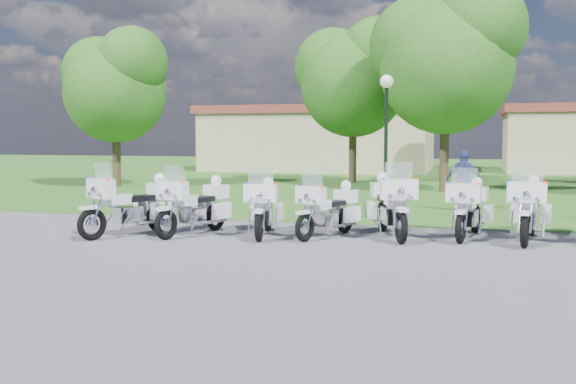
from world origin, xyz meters
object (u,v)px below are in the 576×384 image
(lamp_post, at_px, (386,107))
(motorcycle_6, at_px, (530,208))
(motorcycle_2, at_px, (265,207))
(motorcycle_4, at_px, (390,205))
(motorcycle_5, at_px, (470,208))
(motorcycle_0, at_px, (132,204))
(bystander_c, at_px, (464,181))
(motorcycle_1, at_px, (196,205))
(motorcycle_3, at_px, (329,209))

(lamp_post, bearing_deg, motorcycle_6, -59.98)
(motorcycle_2, relative_size, motorcycle_6, 0.92)
(motorcycle_4, relative_size, motorcycle_6, 0.98)
(motorcycle_5, bearing_deg, motorcycle_6, -175.00)
(motorcycle_4, xyz_separation_m, motorcycle_6, (2.92, 0.24, -0.01))
(motorcycle_6, bearing_deg, motorcycle_0, 19.64)
(motorcycle_0, xyz_separation_m, motorcycle_4, (5.60, 1.40, 0.01))
(motorcycle_0, distance_m, motorcycle_2, 2.98)
(lamp_post, bearing_deg, bystander_c, -33.93)
(motorcycle_1, distance_m, motorcycle_4, 4.37)
(motorcycle_2, bearing_deg, bystander_c, -136.38)
(motorcycle_0, distance_m, lamp_post, 9.97)
(motorcycle_1, bearing_deg, motorcycle_3, -154.79)
(motorcycle_1, height_order, motorcycle_5, motorcycle_1)
(motorcycle_4, bearing_deg, motorcycle_1, -8.33)
(motorcycle_5, distance_m, lamp_post, 7.73)
(motorcycle_3, relative_size, motorcycle_6, 0.85)
(motorcycle_4, bearing_deg, motorcycle_0, -5.93)
(motorcycle_0, height_order, motorcycle_5, motorcycle_0)
(motorcycle_2, distance_m, motorcycle_5, 4.54)
(motorcycle_2, height_order, motorcycle_5, motorcycle_5)
(motorcycle_6, bearing_deg, motorcycle_2, 17.27)
(motorcycle_0, height_order, motorcycle_3, motorcycle_0)
(motorcycle_0, xyz_separation_m, motorcycle_5, (7.31, 1.75, -0.04))
(motorcycle_5, xyz_separation_m, lamp_post, (-2.76, 6.76, 2.53))
(motorcycle_1, bearing_deg, lamp_post, -96.00)
(motorcycle_0, distance_m, motorcycle_6, 8.68)
(motorcycle_0, relative_size, motorcycle_4, 0.96)
(motorcycle_6, bearing_deg, motorcycle_1, 17.60)
(motorcycle_2, distance_m, motorcycle_3, 1.45)
(motorcycle_5, distance_m, motorcycle_6, 1.22)
(motorcycle_1, distance_m, motorcycle_2, 1.57)
(motorcycle_5, relative_size, lamp_post, 0.55)
(motorcycle_4, distance_m, motorcycle_5, 1.75)
(lamp_post, bearing_deg, motorcycle_0, -118.14)
(motorcycle_2, relative_size, motorcycle_4, 0.94)
(motorcycle_6, bearing_deg, bystander_c, -65.84)
(motorcycle_0, relative_size, motorcycle_6, 0.93)
(motorcycle_3, height_order, motorcycle_6, motorcycle_6)
(motorcycle_1, height_order, lamp_post, lamp_post)
(motorcycle_3, relative_size, lamp_post, 0.49)
(motorcycle_2, distance_m, motorcycle_6, 5.72)
(motorcycle_6, xyz_separation_m, bystander_c, (-1.42, 5.16, 0.21))
(motorcycle_5, relative_size, bystander_c, 1.28)
(motorcycle_1, xyz_separation_m, bystander_c, (5.78, 6.28, 0.24))
(motorcycle_2, height_order, motorcycle_4, motorcycle_4)
(motorcycle_1, distance_m, motorcycle_3, 3.02)
(motorcycle_5, relative_size, motorcycle_6, 0.94)
(motorcycle_3, bearing_deg, motorcycle_6, -150.12)
(motorcycle_1, xyz_separation_m, motorcycle_6, (7.20, 1.12, 0.03))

